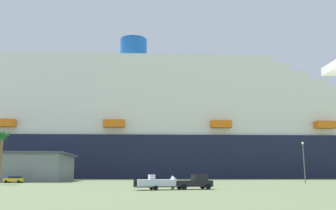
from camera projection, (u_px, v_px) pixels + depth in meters
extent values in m
plane|color=#66754C|center=(164.00, 181.00, 105.39)|extent=(600.00, 600.00, 0.00)
cube|color=#191E38|center=(214.00, 158.00, 152.02)|extent=(237.11, 44.33, 16.73)
cube|color=white|center=(214.00, 135.00, 153.89)|extent=(208.72, 40.34, 3.38)
cube|color=white|center=(203.00, 127.00, 154.34)|extent=(195.16, 39.22, 3.38)
cube|color=white|center=(192.00, 119.00, 154.78)|extent=(182.19, 38.22, 3.38)
cube|color=white|center=(181.00, 112.00, 155.22)|extent=(175.42, 37.30, 3.38)
cube|color=white|center=(170.00, 104.00, 155.66)|extent=(168.82, 36.60, 3.38)
cube|color=white|center=(160.00, 96.00, 156.11)|extent=(157.31, 35.30, 3.38)
cube|color=white|center=(149.00, 89.00, 156.55)|extent=(149.08, 34.64, 3.38)
cube|color=white|center=(138.00, 81.00, 156.99)|extent=(142.51, 34.18, 3.38)
cube|color=white|center=(128.00, 74.00, 157.43)|extent=(137.33, 33.13, 3.38)
cube|color=white|center=(117.00, 66.00, 157.88)|extent=(132.82, 32.55, 3.38)
cylinder|color=#1959B2|center=(134.00, 51.00, 159.49)|extent=(12.48, 12.48, 10.86)
cube|color=orange|center=(4.00, 123.00, 134.13)|extent=(8.14, 3.58, 2.80)
cube|color=orange|center=(114.00, 124.00, 135.78)|extent=(8.14, 3.58, 2.80)
cube|color=orange|center=(221.00, 124.00, 137.42)|extent=(8.14, 3.58, 2.80)
cube|color=orange|center=(325.00, 125.00, 139.06)|extent=(8.14, 3.58, 2.80)
cube|color=black|center=(193.00, 183.00, 52.18)|extent=(5.91, 3.24, 0.90)
cube|color=black|center=(199.00, 177.00, 52.66)|extent=(2.39, 2.26, 0.90)
cube|color=#26333F|center=(203.00, 178.00, 52.85)|extent=(0.48, 1.66, 0.63)
cylinder|color=black|center=(203.00, 186.00, 53.63)|extent=(0.84, 0.46, 0.80)
cylinder|color=black|center=(208.00, 187.00, 51.77)|extent=(0.84, 0.46, 0.80)
cylinder|color=black|center=(179.00, 186.00, 52.47)|extent=(0.84, 0.46, 0.80)
cylinder|color=black|center=(184.00, 187.00, 50.61)|extent=(0.84, 0.46, 0.80)
cube|color=#595960|center=(155.00, 187.00, 50.32)|extent=(6.36, 3.32, 0.16)
cube|color=#595960|center=(179.00, 186.00, 51.43)|extent=(1.96, 0.57, 0.10)
cylinder|color=black|center=(151.00, 187.00, 51.23)|extent=(0.67, 0.36, 0.64)
cylinder|color=black|center=(156.00, 188.00, 49.18)|extent=(0.67, 0.36, 0.64)
cube|color=silver|center=(155.00, 183.00, 50.42)|extent=(5.87, 3.41, 0.90)
cone|color=silver|center=(176.00, 183.00, 51.39)|extent=(1.62, 2.20, 1.98)
cube|color=silver|center=(152.00, 177.00, 50.39)|extent=(1.01, 1.16, 0.70)
cube|color=black|center=(135.00, 183.00, 49.50)|extent=(0.47, 0.57, 1.10)
cylinder|color=brown|center=(0.00, 161.00, 74.26)|extent=(0.60, 0.60, 9.76)
cone|color=#195923|center=(4.00, 137.00, 75.18)|extent=(0.98, 2.88, 1.77)
cone|color=#195923|center=(4.00, 137.00, 75.53)|extent=(2.76, 2.15, 1.68)
cone|color=#195923|center=(2.00, 137.00, 75.52)|extent=(2.69, 1.78, 2.22)
cone|color=#195923|center=(0.00, 137.00, 75.08)|extent=(1.18, 2.69, 2.30)
cone|color=#195923|center=(1.00, 137.00, 74.83)|extent=(2.60, 1.88, 2.31)
cone|color=#195923|center=(2.00, 137.00, 74.84)|extent=(2.86, 1.72, 1.85)
sphere|color=#195923|center=(2.00, 137.00, 75.17)|extent=(1.10, 1.10, 1.10)
cylinder|color=slate|center=(304.00, 164.00, 80.38)|extent=(0.20, 0.20, 8.78)
sphere|color=#F9F2CC|center=(303.00, 143.00, 81.24)|extent=(0.56, 0.56, 0.56)
cube|color=yellow|center=(14.00, 180.00, 83.99)|extent=(4.37, 1.94, 0.70)
cube|color=#1E232D|center=(15.00, 177.00, 84.12)|extent=(2.45, 1.73, 0.55)
cylinder|color=black|center=(6.00, 182.00, 82.88)|extent=(0.66, 0.23, 0.66)
cylinder|color=black|center=(9.00, 181.00, 84.74)|extent=(0.66, 0.23, 0.66)
cylinder|color=black|center=(19.00, 182.00, 83.10)|extent=(0.66, 0.23, 0.66)
cylinder|color=black|center=(21.00, 181.00, 84.96)|extent=(0.66, 0.23, 0.66)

